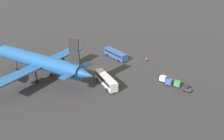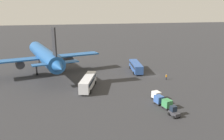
% 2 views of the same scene
% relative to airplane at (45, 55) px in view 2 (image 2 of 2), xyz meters
% --- Properties ---
extents(ground_plane, '(600.00, 600.00, 0.00)m').
position_rel_airplane_xyz_m(ground_plane, '(-12.54, -34.66, -6.30)').
color(ground_plane, '#2D2D30').
extents(airplane, '(44.02, 37.64, 16.75)m').
position_rel_airplane_xyz_m(airplane, '(0.00, 0.00, 0.00)').
color(airplane, '#1E5193').
rests_on(airplane, ground).
extents(shuttle_bus_near, '(12.85, 5.16, 3.18)m').
position_rel_airplane_xyz_m(shuttle_bus_near, '(-6.40, -30.99, -4.39)').
color(shuttle_bus_near, '#2D5199').
rests_on(shuttle_bus_near, ground).
extents(shuttle_bus_far, '(12.46, 6.86, 3.38)m').
position_rel_airplane_xyz_m(shuttle_bus_far, '(-19.51, -11.52, -4.28)').
color(shuttle_bus_far, silver).
rests_on(shuttle_bus_far, ground).
extents(baggage_tug, '(2.53, 1.86, 2.10)m').
position_rel_airplane_xyz_m(baggage_tug, '(-40.77, -25.61, -5.36)').
color(baggage_tug, '#333338').
rests_on(baggage_tug, ground).
extents(worker_person, '(0.38, 0.38, 1.74)m').
position_rel_airplane_xyz_m(worker_person, '(-18.19, -36.55, -5.43)').
color(worker_person, '#1E1E2D').
rests_on(worker_person, ground).
extents(cargo_cart_green, '(2.24, 1.98, 2.06)m').
position_rel_airplane_xyz_m(cargo_cart_green, '(-37.18, -26.04, -5.11)').
color(cargo_cart_green, '#38383D').
rests_on(cargo_cart_green, ground).
extents(cargo_cart_blue, '(2.24, 1.98, 2.06)m').
position_rel_airplane_xyz_m(cargo_cart_blue, '(-34.57, -25.39, -5.11)').
color(cargo_cart_blue, '#38383D').
rests_on(cargo_cart_blue, ground).
extents(cargo_cart_white, '(2.24, 1.98, 2.06)m').
position_rel_airplane_xyz_m(cargo_cart_white, '(-31.95, -26.09, -5.11)').
color(cargo_cart_white, '#38383D').
rests_on(cargo_cart_white, ground).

